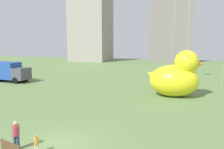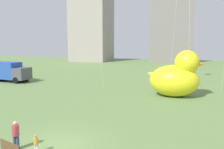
% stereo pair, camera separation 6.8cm
% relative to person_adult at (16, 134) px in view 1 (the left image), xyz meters
% --- Properties ---
extents(ground_plane, '(140.00, 140.00, 0.00)m').
position_rel_person_adult_xyz_m(ground_plane, '(1.81, 1.16, -0.87)').
color(ground_plane, '#658349').
extents(person_adult, '(0.39, 0.39, 1.58)m').
position_rel_person_adult_xyz_m(person_adult, '(0.00, 0.00, 0.00)').
color(person_adult, '#38476B').
rests_on(person_adult, ground).
extents(person_child, '(0.25, 0.25, 1.01)m').
position_rel_person_adult_xyz_m(person_child, '(1.31, -0.07, -0.31)').
color(person_child, silver).
rests_on(person_child, ground).
extents(giant_inflatable_duck, '(5.94, 3.81, 4.93)m').
position_rel_person_adult_xyz_m(giant_inflatable_duck, '(7.47, 15.62, 1.23)').
color(giant_inflatable_duck, yellow).
rests_on(giant_inflatable_duck, ground).
extents(box_truck, '(6.27, 2.60, 2.85)m').
position_rel_person_adult_xyz_m(box_truck, '(-16.30, 17.96, 0.58)').
color(box_truck, '#264CA5').
rests_on(box_truck, ground).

